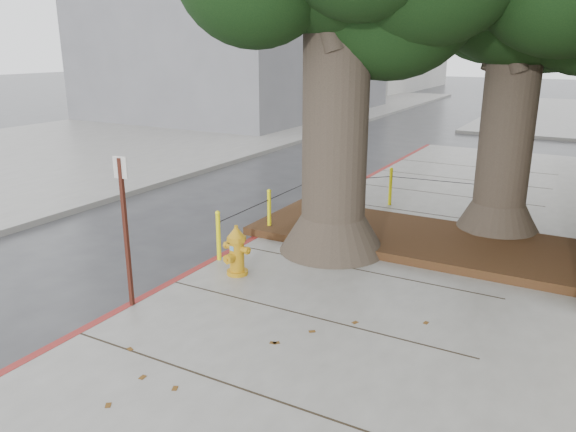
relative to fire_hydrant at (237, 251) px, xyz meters
The scene contains 10 objects.
ground 1.57m from the fire_hydrant, 32.89° to the right, with size 140.00×140.00×0.00m, color #28282B.
sidewalk_opposite 15.75m from the fire_hydrant, 144.22° to the left, with size 14.00×60.00×0.15m, color slate.
curb_red 1.94m from the fire_hydrant, 114.36° to the left, with size 0.14×26.00×0.16m, color maroon.
planter_bed 3.78m from the fire_hydrant, 55.59° to the left, with size 6.40×2.60×0.16m, color black.
building_far_grey 25.86m from the fire_hydrant, 123.00° to the left, with size 12.00×16.00×12.00m, color slate.
building_far_white 47.44m from the fire_hydrant, 109.64° to the left, with size 12.00×18.00×15.00m, color silver.
bollard_ring 3.60m from the fire_hydrant, 84.25° to the left, with size 3.79×5.39×0.95m.
fire_hydrant is the anchor object (origin of this frame).
signpost 2.11m from the fire_hydrant, 112.09° to the right, with size 0.23×0.06×2.30m.
car_dark 19.77m from the fire_hydrant, 123.17° to the left, with size 1.61×3.97×1.15m, color black.
Camera 1 is at (3.93, -6.63, 3.95)m, focal length 35.00 mm.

